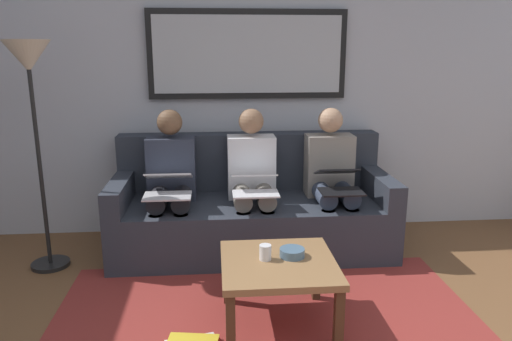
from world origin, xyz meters
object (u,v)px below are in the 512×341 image
at_px(laptop_silver, 168,185).
at_px(laptop_black, 339,180).
at_px(bowl, 292,253).
at_px(laptop_white, 255,184).
at_px(couch, 252,210).
at_px(standing_lamp, 30,83).
at_px(cup, 265,252).
at_px(coffee_table, 278,270).
at_px(person_left, 331,175).
at_px(framed_mirror, 248,54).
at_px(person_middle, 252,177).
at_px(person_right, 171,179).

bearing_deg(laptop_silver, laptop_black, -179.85).
distance_m(bowl, laptop_white, 0.88).
distance_m(couch, standing_lamp, 1.90).
bearing_deg(standing_lamp, laptop_black, 179.13).
height_order(cup, standing_lamp, standing_lamp).
distance_m(coffee_table, person_left, 1.31).
xyz_separation_m(laptop_white, laptop_silver, (0.64, -0.01, 0.00)).
bearing_deg(coffee_table, framed_mirror, -87.79).
relative_size(coffee_table, bowl, 4.47).
height_order(framed_mirror, laptop_silver, framed_mirror).
bearing_deg(couch, bowl, 97.30).
relative_size(bowl, laptop_silver, 0.40).
bearing_deg(coffee_table, cup, -18.47).
distance_m(couch, cup, 1.20).
relative_size(cup, bowl, 0.61).
relative_size(framed_mirror, person_middle, 1.46).
height_order(bowl, person_left, person_left).
height_order(bowl, person_middle, person_middle).
xyz_separation_m(couch, laptop_white, (0.00, 0.32, 0.31)).
xyz_separation_m(couch, bowl, (-0.15, 1.17, 0.13)).
xyz_separation_m(framed_mirror, laptop_white, (0.00, 0.71, -0.93)).
bearing_deg(person_left, laptop_white, 21.20).
distance_m(laptop_black, laptop_white, 0.64).
xyz_separation_m(couch, laptop_silver, (0.64, 0.30, 0.32)).
xyz_separation_m(bowl, laptop_black, (-0.49, -0.86, 0.19)).
relative_size(laptop_black, person_right, 0.34).
height_order(person_left, person_right, same).
relative_size(couch, standing_lamp, 1.33).
xyz_separation_m(framed_mirror, person_middle, (0.00, 0.46, -0.94)).
bearing_deg(person_left, cup, 59.86).
distance_m(cup, laptop_silver, 1.10).
xyz_separation_m(person_middle, laptop_white, (0.00, 0.25, 0.02)).
bearing_deg(framed_mirror, standing_lamp, 22.93).
bearing_deg(person_left, laptop_silver, 10.42).
xyz_separation_m(person_middle, person_right, (0.64, 0.00, 0.00)).
height_order(person_left, laptop_silver, person_left).
bearing_deg(person_right, laptop_silver, 90.00).
bearing_deg(person_middle, laptop_white, 90.00).
distance_m(bowl, laptop_silver, 1.18).
bearing_deg(laptop_white, coffee_table, 93.94).
bearing_deg(bowl, standing_lamp, -27.84).
xyz_separation_m(bowl, person_middle, (0.15, -1.10, 0.17)).
bearing_deg(cup, laptop_white, -90.82).
bearing_deg(person_middle, cup, 89.36).
relative_size(laptop_white, laptop_silver, 0.92).
xyz_separation_m(framed_mirror, laptop_silver, (0.64, 0.69, -0.92)).
bearing_deg(laptop_black, person_right, -10.27).
relative_size(bowl, person_right, 0.13).
relative_size(coffee_table, standing_lamp, 0.40).
xyz_separation_m(coffee_table, person_middle, (0.06, -1.15, 0.25)).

